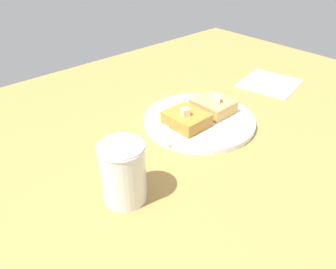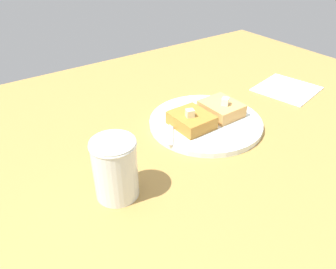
{
  "view_description": "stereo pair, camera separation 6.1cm",
  "coord_description": "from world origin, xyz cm",
  "px_view_note": "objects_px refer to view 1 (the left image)",
  "views": [
    {
      "loc": [
        -51.62,
        -32.88,
        40.42
      ],
      "look_at": [
        -17.51,
        4.77,
        7.25
      ],
      "focal_mm": 35.0,
      "sensor_mm": 36.0,
      "label": 1
    },
    {
      "loc": [
        -46.89,
        -36.68,
        40.42
      ],
      "look_at": [
        -17.51,
        4.77,
        7.25
      ],
      "focal_mm": 35.0,
      "sensor_mm": 36.0,
      "label": 2
    }
  ],
  "objects_px": {
    "plate": "(199,120)",
    "syrup_jar": "(123,174)",
    "fork": "(166,121)",
    "napkin": "(270,83)"
  },
  "relations": [
    {
      "from": "plate",
      "to": "syrup_jar",
      "type": "xyz_separation_m",
      "value": [
        -0.26,
        -0.08,
        0.04
      ]
    },
    {
      "from": "plate",
      "to": "syrup_jar",
      "type": "relative_size",
      "value": 2.39
    },
    {
      "from": "fork",
      "to": "napkin",
      "type": "relative_size",
      "value": 0.93
    },
    {
      "from": "plate",
      "to": "fork",
      "type": "height_order",
      "value": "fork"
    },
    {
      "from": "plate",
      "to": "napkin",
      "type": "xyz_separation_m",
      "value": [
        0.3,
        0.01,
        -0.01
      ]
    },
    {
      "from": "plate",
      "to": "fork",
      "type": "relative_size",
      "value": 1.8
    },
    {
      "from": "syrup_jar",
      "to": "napkin",
      "type": "relative_size",
      "value": 0.7
    },
    {
      "from": "fork",
      "to": "napkin",
      "type": "xyz_separation_m",
      "value": [
        0.36,
        -0.03,
        -0.01
      ]
    },
    {
      "from": "plate",
      "to": "fork",
      "type": "xyz_separation_m",
      "value": [
        -0.07,
        0.04,
        0.01
      ]
    },
    {
      "from": "plate",
      "to": "napkin",
      "type": "distance_m",
      "value": 0.3
    }
  ]
}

